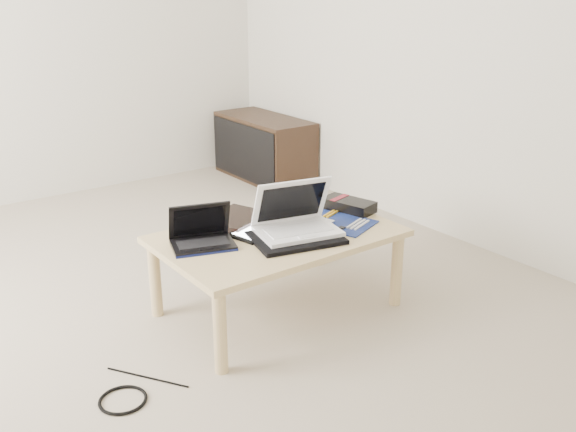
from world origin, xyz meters
TOP-DOWN VIEW (x-y plane):
  - ground at (0.00, 0.00)m, footprint 4.00×4.00m
  - coffee_table at (0.56, -0.44)m, footprint 1.10×0.70m
  - media_cabinet at (1.77, 1.45)m, footprint 0.41×0.90m
  - book at (0.49, -0.19)m, footprint 0.35×0.33m
  - netbook at (0.21, -0.36)m, footprint 0.32×0.27m
  - tablet at (0.48, -0.39)m, footprint 0.26×0.22m
  - remote at (0.68, -0.39)m, footprint 0.12×0.25m
  - neoprene_sleeve at (0.58, -0.56)m, footprint 0.45×0.37m
  - white_laptop at (0.62, -0.51)m, footprint 0.41×0.33m
  - motherboard at (0.88, -0.51)m, footprint 0.35×0.39m
  - gpu_box at (1.04, -0.40)m, footprint 0.20×0.29m
  - cable_coil at (0.45, -0.51)m, footprint 0.12×0.12m
  - floor_cable_coil at (-0.34, -0.69)m, footprint 0.21×0.21m
  - floor_cable_trail at (-0.20, -0.60)m, footprint 0.21×0.32m

SIDE VIEW (x-z plane):
  - ground at x=0.00m, z-range 0.00..0.00m
  - floor_cable_trail at x=-0.20m, z-range 0.00..0.01m
  - floor_cable_coil at x=-0.34m, z-range 0.00..0.01m
  - media_cabinet at x=1.77m, z-range 0.00..0.50m
  - coffee_table at x=0.56m, z-range 0.15..0.55m
  - motherboard at x=0.88m, z-range 0.40..0.41m
  - cable_coil at x=0.45m, z-range 0.40..0.41m
  - tablet at x=0.48m, z-range 0.40..0.41m
  - neoprene_sleeve at x=0.58m, z-range 0.40..0.42m
  - remote at x=0.68m, z-range 0.40..0.42m
  - book at x=0.49m, z-range 0.40..0.43m
  - gpu_box at x=1.04m, z-range 0.40..0.46m
  - netbook at x=0.21m, z-range 0.35..0.54m
  - white_laptop at x=0.62m, z-range 0.35..0.59m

